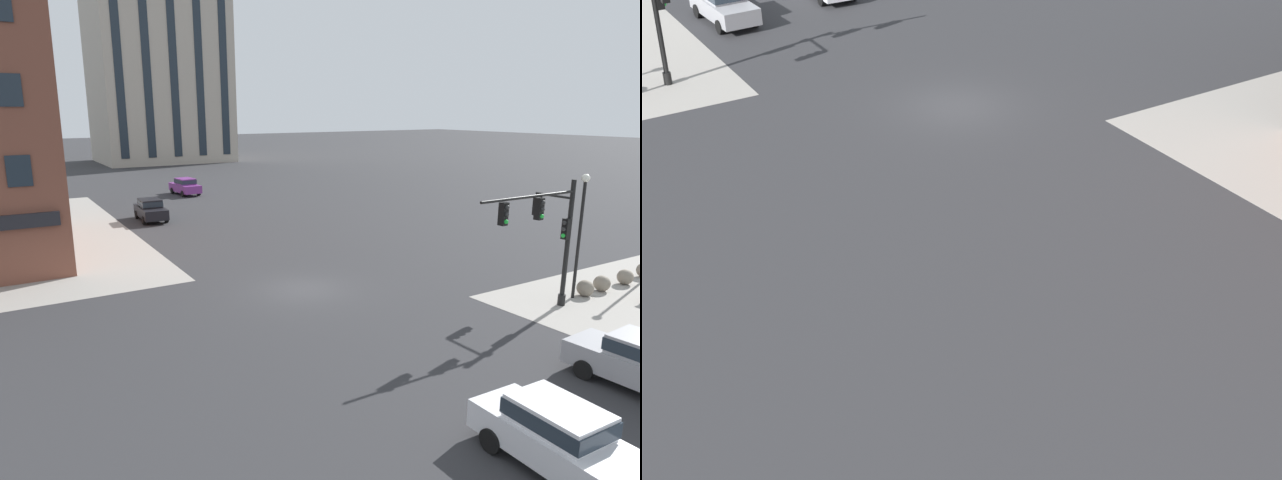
% 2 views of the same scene
% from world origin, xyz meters
% --- Properties ---
extents(ground_plane, '(320.00, 320.00, 0.00)m').
position_xyz_m(ground_plane, '(0.00, 0.00, 0.00)').
color(ground_plane, '#2D2D30').
extents(traffic_signal_main, '(5.70, 2.09, 5.61)m').
position_xyz_m(traffic_signal_main, '(7.58, -7.71, 3.61)').
color(traffic_signal_main, black).
rests_on(traffic_signal_main, ground).
extents(bollard_sphere_curb_a, '(0.76, 0.76, 0.76)m').
position_xyz_m(bollard_sphere_curb_a, '(10.72, -7.72, 0.38)').
color(bollard_sphere_curb_a, gray).
rests_on(bollard_sphere_curb_a, ground).
extents(bollard_sphere_curb_b, '(0.76, 0.76, 0.76)m').
position_xyz_m(bollard_sphere_curb_b, '(12.06, -7.71, 0.38)').
color(bollard_sphere_curb_b, gray).
rests_on(bollard_sphere_curb_b, ground).
extents(bollard_sphere_curb_c, '(0.76, 0.76, 0.76)m').
position_xyz_m(bollard_sphere_curb_c, '(14.03, -7.70, 0.38)').
color(bollard_sphere_curb_c, gray).
rests_on(bollard_sphere_curb_c, ground).
extents(street_lamp_corner_near, '(0.36, 0.36, 5.73)m').
position_xyz_m(street_lamp_corner_near, '(10.00, -7.60, 3.56)').
color(street_lamp_corner_near, black).
rests_on(street_lamp_corner_near, ground).
extents(car_main_northbound_near, '(2.00, 4.45, 1.68)m').
position_xyz_m(car_main_northbound_near, '(-1.60, -15.11, 0.92)').
color(car_main_northbound_near, silver).
rests_on(car_main_northbound_near, ground).
extents(car_main_northbound_far, '(2.03, 4.47, 1.68)m').
position_xyz_m(car_main_northbound_far, '(-1.71, 20.94, 0.92)').
color(car_main_northbound_far, black).
rests_on(car_main_northbound_far, ground).
extents(car_main_southbound_far, '(2.16, 4.53, 1.68)m').
position_xyz_m(car_main_southbound_far, '(4.85, 32.56, 0.92)').
color(car_main_southbound_far, '#7A3389').
rests_on(car_main_southbound_far, ground).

